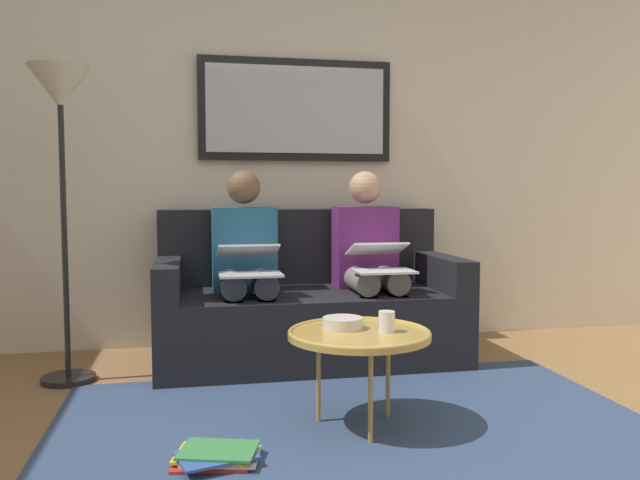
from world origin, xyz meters
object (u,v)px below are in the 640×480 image
bowl (343,323)px  person_right (246,261)px  coffee_table (359,335)px  laptop_white (380,258)px  person_left (369,258)px  framed_mirror (296,110)px  couch (307,306)px  magazine_stack (216,455)px  cup (387,322)px  laptop_silver (249,261)px  standing_lamp (61,122)px

bowl → person_right: person_right is taller
coffee_table → laptop_white: bearing=-111.8°
coffee_table → person_left: size_ratio=0.54×
bowl → person_right: (0.33, -1.07, 0.17)m
framed_mirror → person_right: framed_mirror is taller
couch → person_left: person_left is taller
laptop_white → magazine_stack: (0.98, 1.17, -0.60)m
person_right → magazine_stack: person_right is taller
couch → person_right: (0.38, 0.07, 0.30)m
couch → framed_mirror: (0.00, -0.39, 1.24)m
magazine_stack → framed_mirror: bearing=-108.1°
cup → laptop_silver: (0.50, -0.94, 0.17)m
couch → magazine_stack: 1.61m
laptop_white → bowl: bearing=63.4°
person_left → magazine_stack: (0.98, 1.40, -0.58)m
cup → magazine_stack: (0.73, 0.23, -0.43)m
magazine_stack → standing_lamp: (0.74, -1.20, 1.34)m
couch → laptop_silver: bearing=38.6°
person_left → standing_lamp: (1.72, 0.20, 0.76)m
coffee_table → laptop_silver: laptop_silver is taller
cup → person_right: person_right is taller
person_right → laptop_silver: person_right is taller
bowl → person_left: (-0.42, -1.07, 0.17)m
coffee_table → magazine_stack: 0.76m
laptop_white → laptop_silver: laptop_silver is taller
framed_mirror → bowl: bearing=88.4°
person_left → magazine_stack: size_ratio=3.28×
magazine_stack → laptop_white: bearing=-130.1°
magazine_stack → bowl: bearing=-149.6°
bowl → cup: bearing=148.6°
laptop_silver → standing_lamp: (0.97, -0.03, 0.74)m
coffee_table → person_left: person_left is taller
framed_mirror → cup: framed_mirror is taller
laptop_silver → laptop_white: bearing=179.9°
cup → laptop_silver: 1.08m
person_left → standing_lamp: bearing=6.6°
laptop_silver → magazine_stack: (0.23, 1.17, -0.60)m
cup → person_left: 1.21m
bowl → standing_lamp: size_ratio=0.11×
person_right → magazine_stack: 1.53m
framed_mirror → laptop_silver: framed_mirror is taller
couch → laptop_silver: (0.38, 0.30, 0.32)m
magazine_stack → laptop_silver: bearing=-101.1°
coffee_table → standing_lamp: (1.35, -0.95, 0.97)m
magazine_stack → standing_lamp: 1.95m
laptop_white → standing_lamp: 1.87m
person_left → laptop_white: 0.23m
laptop_silver → cup: bearing=118.0°
cup → magazine_stack: 0.88m
couch → coffee_table: bearing=90.5°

